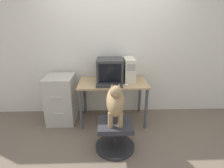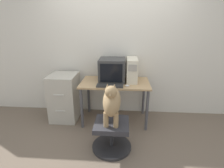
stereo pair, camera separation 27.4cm
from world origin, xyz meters
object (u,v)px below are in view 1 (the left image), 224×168
(crt_monitor, at_px, (110,70))
(dog, at_px, (115,101))
(keyboard, at_px, (109,86))
(filing_cabinet, at_px, (61,99))
(office_chair, at_px, (115,135))
(pc_tower, at_px, (129,69))

(crt_monitor, height_order, dog, crt_monitor)
(keyboard, distance_m, dog, 0.56)
(crt_monitor, bearing_deg, filing_cabinet, -175.97)
(office_chair, xyz_separation_m, dog, (0.00, 0.01, 0.53))
(office_chair, bearing_deg, keyboard, 97.24)
(office_chair, relative_size, dog, 0.95)
(office_chair, distance_m, dog, 0.53)
(office_chair, xyz_separation_m, filing_cabinet, (-0.95, 0.82, 0.21))
(dog, bearing_deg, pc_tower, 71.53)
(office_chair, bearing_deg, dog, 90.00)
(keyboard, relative_size, office_chair, 0.76)
(office_chair, height_order, filing_cabinet, filing_cabinet)
(office_chair, bearing_deg, filing_cabinet, 139.24)
(crt_monitor, relative_size, filing_cabinet, 0.53)
(pc_tower, relative_size, office_chair, 0.83)
(crt_monitor, bearing_deg, office_chair, -86.41)
(keyboard, height_order, filing_cabinet, filing_cabinet)
(keyboard, bearing_deg, pc_tower, 42.26)
(filing_cabinet, bearing_deg, keyboard, -16.49)
(keyboard, xyz_separation_m, office_chair, (0.07, -0.56, -0.56))
(keyboard, bearing_deg, crt_monitor, 87.23)
(crt_monitor, bearing_deg, keyboard, -92.77)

